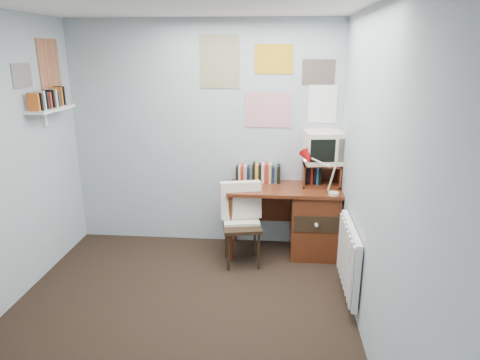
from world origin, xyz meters
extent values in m
plane|color=black|center=(0.00, 0.00, 0.00)|extent=(3.50, 3.50, 0.00)
cube|color=#A6B1BD|center=(0.00, 1.75, 1.25)|extent=(3.00, 0.02, 2.50)
cube|color=#A6B1BD|center=(1.50, 0.00, 1.25)|extent=(0.02, 3.50, 2.50)
cube|color=#5A2814|center=(0.90, 1.48, 0.74)|extent=(1.20, 0.55, 0.03)
cube|color=#5A2814|center=(1.23, 1.48, 0.36)|extent=(0.50, 0.50, 0.72)
cylinder|color=#5A2814|center=(0.34, 1.24, 0.36)|extent=(0.04, 0.04, 0.72)
cylinder|color=#5A2814|center=(0.34, 1.71, 0.36)|extent=(0.04, 0.04, 0.72)
cube|color=#5A2814|center=(0.65, 1.73, 0.42)|extent=(0.64, 0.02, 0.30)
cube|color=black|center=(0.47, 1.18, 0.42)|extent=(0.49, 0.48, 0.83)
cube|color=#AD0B0C|center=(1.39, 1.27, 0.95)|extent=(0.30, 0.27, 0.39)
cube|color=#5A2814|center=(1.29, 1.59, 0.89)|extent=(0.40, 0.30, 0.25)
cube|color=beige|center=(1.30, 1.61, 1.20)|extent=(0.44, 0.41, 0.37)
cube|color=#5A2814|center=(0.66, 1.66, 0.87)|extent=(0.60, 0.14, 0.22)
cube|color=white|center=(1.46, 0.55, 0.42)|extent=(0.09, 0.80, 0.60)
cube|color=white|center=(-1.40, 1.10, 1.62)|extent=(0.20, 0.62, 0.24)
cube|color=white|center=(0.70, 1.74, 1.85)|extent=(1.20, 0.01, 0.90)
cube|color=white|center=(-1.49, 1.10, 2.00)|extent=(0.01, 0.70, 0.60)
camera|label=1|loc=(0.79, -2.91, 2.16)|focal=32.00mm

